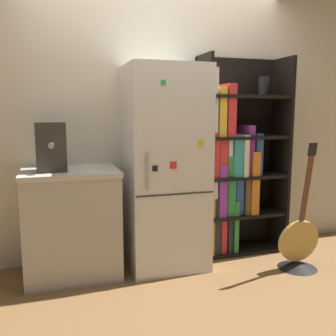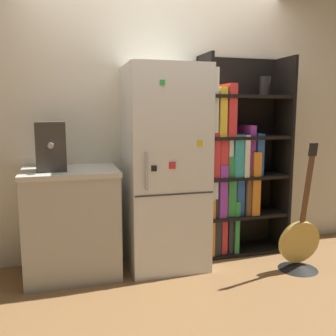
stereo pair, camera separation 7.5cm
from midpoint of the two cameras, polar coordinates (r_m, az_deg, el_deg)
ground_plane at (r=3.44m, az=-0.36°, el=-15.25°), size 16.00×16.00×0.00m
wall_back at (r=3.61m, az=-2.56°, el=7.12°), size 8.00×0.05×2.60m
refrigerator at (r=3.33m, az=-1.09°, el=-0.04°), size 0.68×0.63×1.79m
bookshelf at (r=3.72m, az=9.11°, el=0.18°), size 0.87×0.38×1.91m
kitchen_counter at (r=3.31m, az=-15.06°, el=-8.08°), size 0.79×0.60×0.92m
espresso_machine at (r=3.17m, az=-18.02°, el=3.12°), size 0.23×0.30×0.40m
guitar at (r=3.60m, az=18.66°, el=-11.79°), size 0.39×0.35×1.14m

